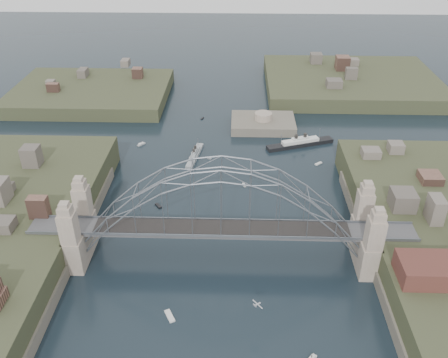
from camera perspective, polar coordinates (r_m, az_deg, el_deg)
ground at (r=110.28m, az=-0.30°, el=-9.32°), size 500.00×500.00×0.00m
bridge at (r=102.70m, az=-0.31°, el=-4.09°), size 84.00×13.80×24.60m
headland_nw at (r=201.03m, az=-15.37°, el=9.33°), size 60.00×45.00×9.00m
headland_ne at (r=211.60m, az=14.72°, el=10.59°), size 70.00×55.00×9.50m
fort_island at (r=170.03m, az=4.62°, el=6.03°), size 22.00×16.00×9.40m
naval_cruiser_near at (r=149.61m, az=-3.49°, el=2.83°), size 4.37×15.80×4.70m
naval_cruiser_far at (r=191.14m, az=-7.66°, el=9.16°), size 4.45×16.66×5.57m
ocean_liner at (r=158.22m, az=9.00°, el=4.20°), size 22.40×10.70×5.58m
aeroplane at (r=91.53m, az=3.92°, el=-14.64°), size 1.88×2.29×0.40m
small_boat_a at (r=127.77m, az=-7.80°, el=-3.17°), size 2.14×2.48×0.45m
small_boat_b at (r=135.40m, az=2.41°, el=-0.72°), size 1.11×1.97×0.45m
small_boat_c at (r=98.10m, az=-6.46°, el=-15.85°), size 2.51×3.47×0.45m
small_boat_d at (r=148.63m, az=11.14°, el=1.79°), size 2.43×2.27×0.45m
small_boat_e at (r=159.27m, az=-9.78°, el=4.08°), size 2.68×2.99×1.43m
small_boat_f at (r=148.72m, az=-1.76°, el=2.43°), size 1.50×0.87×0.45m
small_boat_h at (r=176.05m, az=-2.59°, el=7.19°), size 1.21×1.90×0.45m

